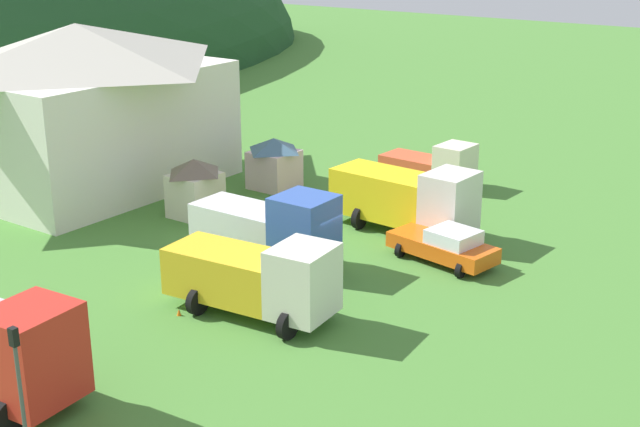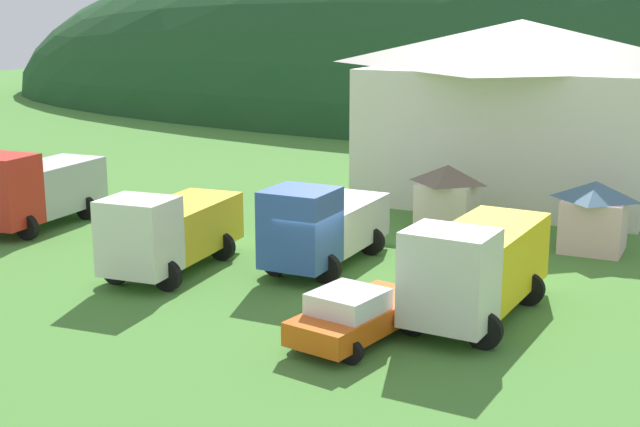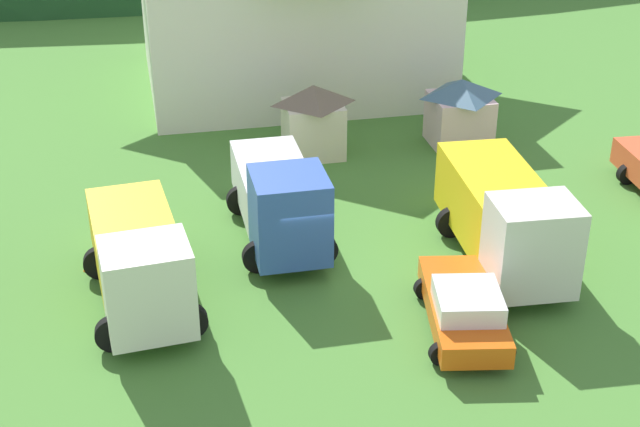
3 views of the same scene
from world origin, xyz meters
TOP-DOWN VIEW (x-y plane):
  - ground_plane at (0.00, 0.00)m, footprint 200.00×200.00m
  - forested_hill_backdrop at (0.00, 62.23)m, footprint 141.13×60.00m
  - depot_building at (2.57, 18.28)m, footprint 15.13×12.62m
  - play_shed_cream at (1.86, 9.03)m, footprint 2.56×2.32m
  - play_shed_pink at (8.18, 8.82)m, footprint 2.63×2.54m
  - crane_truck_red at (-15.21, 1.69)m, footprint 3.67×6.97m
  - heavy_rig_striped at (-5.60, -1.28)m, footprint 3.61×7.06m
  - box_truck_blue at (-0.77, 1.84)m, footprint 3.19×7.01m
  - flatbed_truck_yellow at (6.14, -1.14)m, footprint 3.59×7.44m
  - service_pickup_orange at (3.54, -4.57)m, footprint 3.01×5.27m
  - traffic_cone_near_pickup at (-7.39, 1.27)m, footprint 0.36×0.36m

SIDE VIEW (x-z plane):
  - ground_plane at x=0.00m, z-range 0.00..0.00m
  - forested_hill_backdrop at x=0.00m, z-range -19.68..19.68m
  - traffic_cone_near_pickup at x=-7.39m, z-range -0.28..0.28m
  - service_pickup_orange at x=3.54m, z-range 0.00..1.66m
  - play_shed_pink at x=8.18m, z-range 0.04..2.96m
  - play_shed_cream at x=1.86m, z-range 0.05..3.10m
  - heavy_rig_striped at x=-5.60m, z-range 0.03..3.26m
  - box_truck_blue at x=-0.77m, z-range -0.01..3.37m
  - flatbed_truck_yellow at x=6.14m, z-range 0.07..3.49m
  - crane_truck_red at x=-15.21m, z-range 0.03..3.66m
  - depot_building at x=2.57m, z-range 0.14..9.36m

